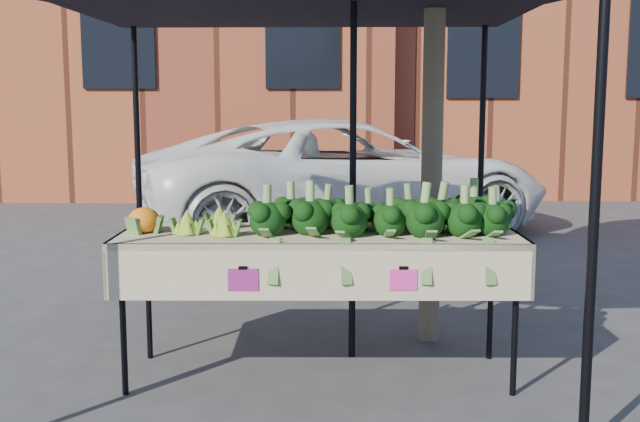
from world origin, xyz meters
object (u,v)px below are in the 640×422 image
(vehicle, at_px, (346,25))
(street_tree, at_px, (434,35))
(canopy, at_px, (299,150))
(table, at_px, (319,305))

(vehicle, distance_m, street_tree, 4.57)
(canopy, height_order, street_tree, street_tree)
(canopy, xyz_separation_m, street_tree, (0.90, 0.31, 0.75))
(table, xyz_separation_m, canopy, (-0.14, 0.44, 0.92))
(table, bearing_deg, vehicle, 87.97)
(table, relative_size, canopy, 0.76)
(street_tree, bearing_deg, table, -135.25)
(vehicle, xyz_separation_m, street_tree, (0.57, -4.50, -0.51))
(table, bearing_deg, street_tree, 44.75)
(street_tree, bearing_deg, vehicle, 97.26)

